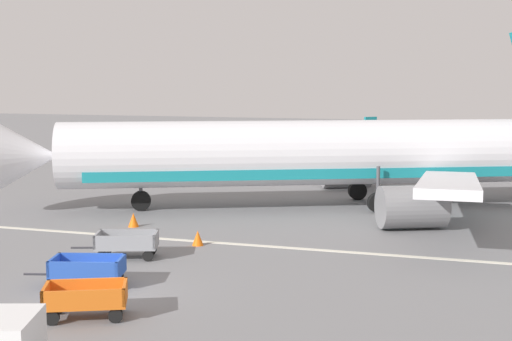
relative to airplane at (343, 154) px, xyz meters
name	(u,v)px	position (x,y,z in m)	size (l,w,h in m)	color
ground_plane	(102,294)	(-4.59, -19.68, -3.05)	(220.00, 220.00, 0.00)	slate
apron_stripe	(196,241)	(-4.59, -11.06, -3.05)	(120.00, 0.36, 0.01)	silver
airplane	(343,154)	(0.00, 0.00, 0.00)	(35.66, 29.25, 11.34)	silver
baggage_cart_nearest	(85,299)	(-3.79, -22.05, -2.45)	(3.54, 2.31, 1.07)	orange
baggage_cart_second_in_row	(87,270)	(-5.51, -19.03, -2.45)	(3.62, 2.01, 1.07)	#234CB2
baggage_cart_third_in_row	(126,244)	(-6.16, -14.81, -2.45)	(3.60, 2.13, 1.07)	gray
traffic_cone_near_plane	(133,220)	(-8.84, -8.95, -2.70)	(0.53, 0.53, 0.70)	orange
traffic_cone_mid_apron	(198,238)	(-4.22, -11.79, -2.72)	(0.51, 0.51, 0.67)	orange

